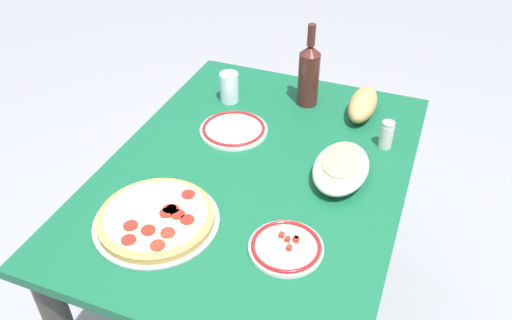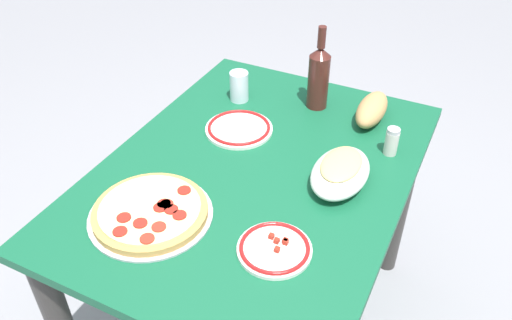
{
  "view_description": "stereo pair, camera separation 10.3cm",
  "coord_description": "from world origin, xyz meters",
  "views": [
    {
      "loc": [
        -1.09,
        -0.42,
        1.68
      ],
      "look_at": [
        0.0,
        0.0,
        0.78
      ],
      "focal_mm": 36.56,
      "sensor_mm": 36.0,
      "label": 1
    },
    {
      "loc": [
        -1.05,
        -0.52,
        1.68
      ],
      "look_at": [
        0.0,
        0.0,
        0.78
      ],
      "focal_mm": 36.56,
      "sensor_mm": 36.0,
      "label": 2
    }
  ],
  "objects": [
    {
      "name": "wine_bottle",
      "position": [
        0.4,
        -0.03,
        0.86
      ],
      "size": [
        0.07,
        0.07,
        0.28
      ],
      "color": "#471E19",
      "rests_on": "dining_table"
    },
    {
      "name": "side_plate_far",
      "position": [
        -0.27,
        -0.18,
        0.76
      ],
      "size": [
        0.18,
        0.18,
        0.02
      ],
      "color": "white",
      "rests_on": "dining_table"
    },
    {
      "name": "pepperoni_pizza",
      "position": [
        -0.3,
        0.15,
        0.76
      ],
      "size": [
        0.32,
        0.32,
        0.03
      ],
      "color": "#B7B7BC",
      "rests_on": "dining_table"
    },
    {
      "name": "bread_loaf",
      "position": [
        0.39,
        -0.22,
        0.79
      ],
      "size": [
        0.21,
        0.09,
        0.08
      ],
      "primitive_type": "ellipsoid",
      "color": "tan",
      "rests_on": "dining_table"
    },
    {
      "name": "side_plate_near",
      "position": [
        0.15,
        0.13,
        0.76
      ],
      "size": [
        0.21,
        0.21,
        0.02
      ],
      "color": "white",
      "rests_on": "dining_table"
    },
    {
      "name": "dining_table",
      "position": [
        0.0,
        0.0,
        0.61
      ],
      "size": [
        1.14,
        0.84,
        0.75
      ],
      "color": "#145938",
      "rests_on": "ground"
    },
    {
      "name": "baked_pasta_dish",
      "position": [
        0.05,
        -0.23,
        0.79
      ],
      "size": [
        0.24,
        0.15,
        0.08
      ],
      "color": "white",
      "rests_on": "dining_table"
    },
    {
      "name": "water_glass",
      "position": [
        0.32,
        0.22,
        0.8
      ],
      "size": [
        0.06,
        0.06,
        0.1
      ],
      "primitive_type": "cylinder",
      "color": "silver",
      "rests_on": "dining_table"
    },
    {
      "name": "spice_shaker",
      "position": [
        0.24,
        -0.32,
        0.79
      ],
      "size": [
        0.04,
        0.04,
        0.09
      ],
      "color": "silver",
      "rests_on": "dining_table"
    }
  ]
}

